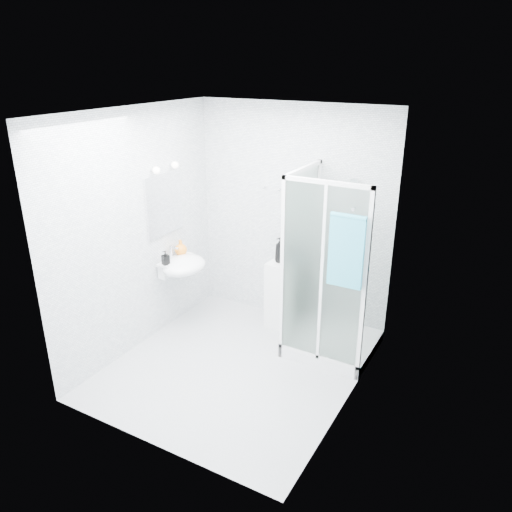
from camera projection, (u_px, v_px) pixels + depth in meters
The scene contains 12 objects.
room at pixel (234, 252), 4.76m from camera, with size 2.40×2.60×2.60m.
shower_enclosure at pixel (325, 314), 5.40m from camera, with size 0.90×0.95×2.00m.
wall_basin at pixel (182, 265), 5.76m from camera, with size 0.46×0.56×0.35m.
mirror at pixel (164, 204), 5.59m from camera, with size 0.02×0.60×0.70m, color white.
vanity_lights at pixel (165, 168), 5.42m from camera, with size 0.10×0.40×0.08m.
wall_hooks at pixel (272, 188), 5.78m from camera, with size 0.23×0.06×0.03m.
storage_cabinet at pixel (284, 295), 5.92m from camera, with size 0.37×0.38×0.82m.
hand_towel at pixel (346, 249), 4.58m from camera, with size 0.33×0.05×0.71m.
shampoo_bottle_a at pixel (280, 250), 5.73m from camera, with size 0.12×0.12×0.30m, color black.
shampoo_bottle_b at pixel (290, 253), 5.73m from camera, with size 0.11×0.11×0.24m, color #0A1B3D.
soap_dispenser_orange at pixel (181, 247), 5.86m from camera, with size 0.15×0.15×0.19m, color orange.
soap_dispenser_black at pixel (165, 258), 5.59m from camera, with size 0.07×0.07×0.16m, color black.
Camera 1 is at (2.36, -3.77, 3.03)m, focal length 35.00 mm.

